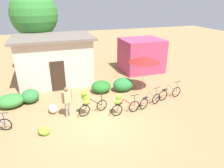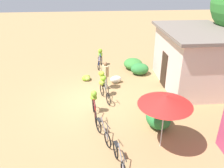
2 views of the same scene
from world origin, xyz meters
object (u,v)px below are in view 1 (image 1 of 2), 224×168
object	(u,v)px
market_umbrella	(144,60)
person_vendor	(67,99)
banana_pile_on_ground	(44,131)
tree_behind_building	(34,15)
produce_sack	(53,109)
building_low	(55,60)
bicycle_by_shop	(150,101)
bicycle_rightmost	(170,93)
bicycle_near_pile	(88,101)
bicycle_center_loaded	(122,103)
shop_pink	(141,55)

from	to	relation	value
market_umbrella	person_vendor	distance (m)	5.56
market_umbrella	banana_pile_on_ground	bearing A→B (deg)	-155.52
tree_behind_building	produce_sack	size ratio (longest dim) A/B	8.98
market_umbrella	produce_sack	size ratio (longest dim) A/B	3.21
building_low	bicycle_by_shop	distance (m)	7.30
building_low	produce_sack	world-z (taller)	building_low
bicycle_rightmost	bicycle_near_pile	bearing A→B (deg)	-177.01
bicycle_center_loaded	bicycle_rightmost	world-z (taller)	bicycle_center_loaded
produce_sack	bicycle_by_shop	bearing A→B (deg)	-11.76
bicycle_by_shop	banana_pile_on_ground	distance (m)	5.80
shop_pink	banana_pile_on_ground	world-z (taller)	shop_pink
person_vendor	bicycle_by_shop	bearing A→B (deg)	-5.21
bicycle_near_pile	bicycle_center_loaded	bearing A→B (deg)	-17.48
building_low	bicycle_center_loaded	size ratio (longest dim) A/B	3.21
bicycle_center_loaded	market_umbrella	bearing A→B (deg)	45.16
building_low	bicycle_center_loaded	bearing A→B (deg)	-64.20
produce_sack	person_vendor	bearing A→B (deg)	-42.84
shop_pink	bicycle_rightmost	distance (m)	5.50
market_umbrella	bicycle_near_pile	distance (m)	4.76
shop_pink	produce_sack	distance (m)	8.96
bicycle_by_shop	produce_sack	size ratio (longest dim) A/B	2.25
market_umbrella	bicycle_center_loaded	distance (m)	3.80
bicycle_center_loaded	bicycle_by_shop	xyz separation A→B (m)	(1.84, 0.30, -0.33)
market_umbrella	banana_pile_on_ground	distance (m)	7.30
bicycle_center_loaded	produce_sack	distance (m)	3.69
building_low	tree_behind_building	xyz separation A→B (m)	(-1.02, 2.98, 2.82)
bicycle_by_shop	produce_sack	distance (m)	5.34
building_low	banana_pile_on_ground	distance (m)	6.47
building_low	bicycle_near_pile	bearing A→B (deg)	-77.69
market_umbrella	produce_sack	distance (m)	6.27
tree_behind_building	bicycle_by_shop	size ratio (longest dim) A/B	3.99
building_low	shop_pink	bearing A→B (deg)	3.13
bicycle_by_shop	bicycle_center_loaded	bearing A→B (deg)	-170.68
tree_behind_building	person_vendor	world-z (taller)	tree_behind_building
shop_pink	market_umbrella	distance (m)	4.07
bicycle_rightmost	person_vendor	world-z (taller)	person_vendor
person_vendor	bicycle_near_pile	bearing A→B (deg)	-10.87
bicycle_near_pile	produce_sack	bearing A→B (deg)	153.39
market_umbrella	bicycle_rightmost	bearing A→B (deg)	-61.27
tree_behind_building	bicycle_center_loaded	bearing A→B (deg)	-66.45
bicycle_rightmost	produce_sack	size ratio (longest dim) A/B	2.43
tree_behind_building	banana_pile_on_ground	bearing A→B (deg)	-90.58
bicycle_rightmost	person_vendor	bearing A→B (deg)	-179.33
produce_sack	person_vendor	size ratio (longest dim) A/B	0.42
bicycle_by_shop	produce_sack	world-z (taller)	bicycle_by_shop
bicycle_near_pile	banana_pile_on_ground	bearing A→B (deg)	-157.76
building_low	produce_sack	size ratio (longest dim) A/B	7.63
building_low	bicycle_by_shop	world-z (taller)	building_low
shop_pink	tree_behind_building	xyz separation A→B (m)	(-7.94, 2.60, 3.18)
banana_pile_on_ground	shop_pink	bearing A→B (deg)	39.29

